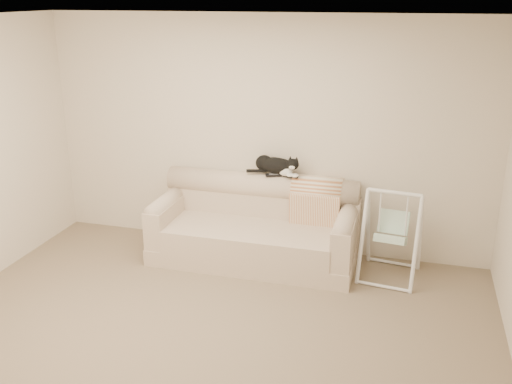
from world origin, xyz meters
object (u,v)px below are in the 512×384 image
(tuxedo_cat, at_px, (276,165))
(baby_swing, at_px, (392,234))
(sofa, at_px, (255,228))
(remote_b, at_px, (291,177))
(remote_a, at_px, (274,175))

(tuxedo_cat, relative_size, baby_swing, 0.63)
(sofa, relative_size, remote_b, 12.46)
(sofa, bearing_deg, remote_a, 55.57)
(tuxedo_cat, bearing_deg, remote_a, -111.92)
(remote_b, height_order, tuxedo_cat, tuxedo_cat)
(remote_b, distance_m, tuxedo_cat, 0.21)
(remote_a, bearing_deg, tuxedo_cat, 68.08)
(remote_a, xyz_separation_m, tuxedo_cat, (0.01, 0.04, 0.10))
(remote_a, height_order, baby_swing, baby_swing)
(sofa, xyz_separation_m, tuxedo_cat, (0.16, 0.25, 0.66))
(remote_b, bearing_deg, baby_swing, -13.33)
(remote_a, relative_size, remote_b, 1.06)
(remote_b, relative_size, tuxedo_cat, 0.30)
(remote_a, bearing_deg, baby_swing, -11.37)
(sofa, distance_m, tuxedo_cat, 0.72)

